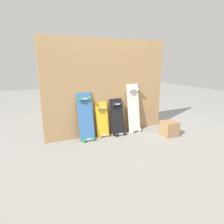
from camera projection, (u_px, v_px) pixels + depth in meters
ground_plane at (110, 134)px, 3.19m from camera, size 12.00×12.00×0.00m
plywood_wall_panel at (108, 88)px, 3.06m from camera, size 2.03×0.04×1.47m
skateboard_blue at (86, 119)px, 2.89m from camera, size 0.22×0.22×0.77m
skateboard_yellow at (102, 122)px, 3.05m from camera, size 0.20×0.16×0.60m
skateboard_black at (118, 119)px, 3.13m from camera, size 0.21×0.23×0.64m
skateboard_white at (134, 110)px, 3.25m from camera, size 0.21×0.20×0.85m
wooden_crate at (169, 129)px, 3.10m from camera, size 0.24×0.24×0.23m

